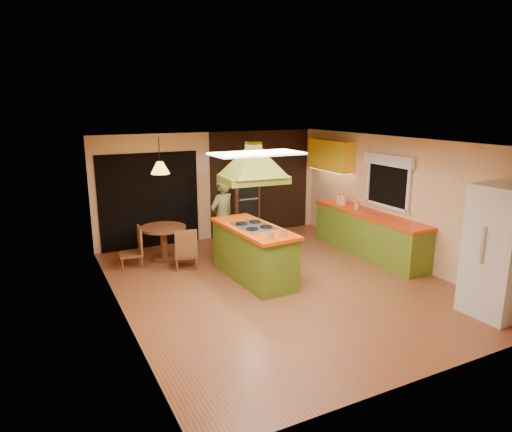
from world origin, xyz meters
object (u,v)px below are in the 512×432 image
refrigerator (501,251)px  canister_large (343,200)px  wall_oven (243,199)px  dining_table (164,237)px  kitchen_island (254,253)px  man (222,218)px

refrigerator → canister_large: (0.08, 3.92, 0.03)m
wall_oven → dining_table: size_ratio=2.04×
kitchen_island → refrigerator: 3.98m
canister_large → kitchen_island: bearing=-160.1°
refrigerator → kitchen_island: bearing=129.3°
refrigerator → wall_oven: bearing=104.4°
man → refrigerator: size_ratio=0.85×
canister_large → dining_table: bearing=168.4°
man → wall_oven: bearing=-155.3°
refrigerator → canister_large: size_ratio=9.13×
kitchen_island → canister_large: 2.95m
wall_oven → dining_table: 2.30m
wall_oven → dining_table: wall_oven is taller
man → dining_table: man is taller
refrigerator → wall_oven: 5.68m
wall_oven → refrigerator: bearing=-69.1°
refrigerator → dining_table: bearing=126.3°
refrigerator → canister_large: 3.92m
kitchen_island → canister_large: (2.73, 0.99, 0.53)m
wall_oven → canister_large: bearing=-36.8°
refrigerator → wall_oven: size_ratio=1.06×
wall_oven → kitchen_island: bearing=-107.6°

